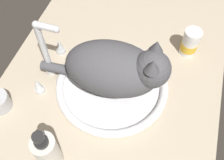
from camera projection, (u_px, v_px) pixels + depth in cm
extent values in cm
cube|color=#B7A88E|center=(113.00, 76.00, 90.10)|extent=(117.42, 72.29, 3.00)
torus|color=white|center=(112.00, 84.00, 84.97)|extent=(36.92, 36.92, 2.60)
cylinder|color=white|center=(112.00, 86.00, 85.81)|extent=(33.03, 33.03, 0.60)
cylinder|color=silver|center=(51.00, 69.00, 88.74)|extent=(4.00, 4.00, 2.09)
cylinder|color=silver|center=(44.00, 48.00, 79.53)|extent=(2.00, 2.00, 19.88)
sphere|color=silver|center=(36.00, 25.00, 71.20)|extent=(2.20, 2.20, 2.20)
cylinder|color=silver|center=(46.00, 27.00, 70.71)|extent=(2.00, 6.12, 2.00)
sphere|color=silver|center=(56.00, 29.00, 70.22)|extent=(2.10, 2.10, 2.10)
cylinder|color=silver|center=(40.00, 90.00, 84.48)|extent=(3.20, 3.20, 1.60)
cone|color=silver|center=(38.00, 84.00, 81.79)|extent=(2.88, 2.88, 4.83)
cylinder|color=silver|center=(61.00, 51.00, 93.41)|extent=(3.20, 3.20, 1.60)
cone|color=silver|center=(59.00, 45.00, 90.72)|extent=(2.88, 2.88, 4.83)
ellipsoid|color=#4C4C51|center=(112.00, 68.00, 77.37)|extent=(19.46, 29.79, 15.54)
sphere|color=#4C4C51|center=(152.00, 69.00, 72.88)|extent=(11.08, 11.08, 11.08)
cone|color=#4C4C51|center=(156.00, 46.00, 69.65)|extent=(4.21, 4.21, 4.16)
cone|color=#4C4C51|center=(153.00, 66.00, 66.12)|extent=(4.21, 4.21, 4.16)
ellipsoid|color=silver|center=(166.00, 74.00, 73.26)|extent=(4.84, 3.59, 3.55)
ellipsoid|color=silver|center=(145.00, 77.00, 76.70)|extent=(10.25, 8.62, 8.55)
cylinder|color=#4C4C51|center=(62.00, 69.00, 84.78)|extent=(4.00, 14.02, 3.20)
cylinder|color=silver|center=(48.00, 152.00, 66.97)|extent=(6.24, 6.24, 13.97)
cylinder|color=black|center=(41.00, 142.00, 60.62)|extent=(3.43, 3.43, 1.20)
cylinder|color=black|center=(40.00, 140.00, 59.27)|extent=(1.25, 1.25, 2.02)
cylinder|color=black|center=(38.00, 137.00, 57.92)|extent=(2.81, 2.81, 1.20)
cylinder|color=white|center=(189.00, 44.00, 90.79)|extent=(5.61, 5.61, 8.08)
cylinder|color=gold|center=(189.00, 46.00, 91.34)|extent=(5.78, 5.78, 3.23)
cylinder|color=white|center=(193.00, 34.00, 86.46)|extent=(5.89, 5.89, 2.26)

